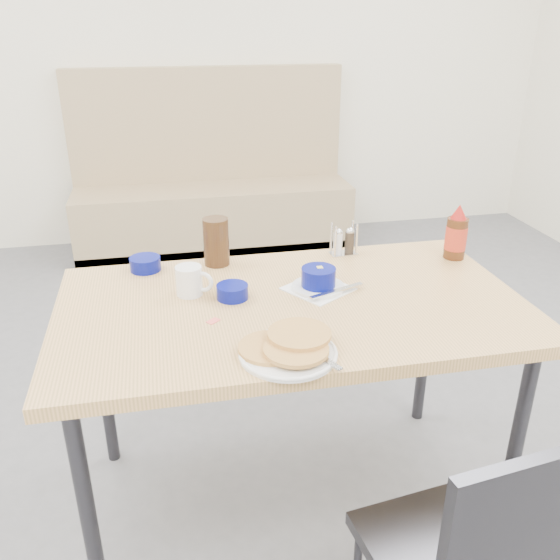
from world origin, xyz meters
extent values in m
plane|color=slate|center=(0.00, 0.00, 0.00)|extent=(6.00, 6.00, 0.00)
cube|color=white|center=(0.00, 2.97, 1.40)|extent=(5.00, 0.06, 2.80)
cube|color=tan|center=(0.00, 2.72, 0.23)|extent=(1.90, 0.55, 0.45)
cube|color=tan|center=(0.00, 2.94, 0.72)|extent=(1.90, 0.12, 1.00)
cube|color=#2D2D33|center=(0.00, 2.72, 0.04)|extent=(1.90, 0.55, 0.08)
cube|color=tan|center=(0.00, 0.25, 0.74)|extent=(1.40, 0.80, 0.04)
cylinder|color=#2D2D33|center=(-0.62, -0.07, 0.36)|extent=(0.04, 0.04, 0.72)
cylinder|color=#2D2D33|center=(0.62, -0.07, 0.36)|extent=(0.04, 0.04, 0.72)
cylinder|color=#2D2D33|center=(-0.62, 0.57, 0.36)|extent=(0.04, 0.04, 0.72)
cylinder|color=#2D2D33|center=(0.62, 0.57, 0.36)|extent=(0.04, 0.04, 0.72)
cube|color=#2D2D33|center=(0.24, -0.44, 0.41)|extent=(0.43, 0.43, 0.04)
cube|color=#2D2D33|center=(0.26, -0.61, 0.64)|extent=(0.39, 0.08, 0.42)
cylinder|color=#2D2D33|center=(0.38, -0.25, 0.20)|extent=(0.02, 0.02, 0.39)
cylinder|color=white|center=(-0.08, -0.05, 0.77)|extent=(0.25, 0.25, 0.01)
cylinder|color=#DB9F52|center=(-0.12, -0.03, 0.78)|extent=(0.17, 0.17, 0.01)
cylinder|color=#DB9F52|center=(-0.06, -0.07, 0.79)|extent=(0.17, 0.17, 0.01)
cylinder|color=#DB9F52|center=(-0.04, -0.01, 0.80)|extent=(0.17, 0.17, 0.01)
cube|color=silver|center=(0.00, -0.11, 0.78)|extent=(0.06, 0.11, 0.00)
cylinder|color=white|center=(-0.30, 0.37, 0.81)|extent=(0.08, 0.08, 0.09)
cylinder|color=black|center=(-0.30, 0.37, 0.85)|extent=(0.07, 0.07, 0.00)
torus|color=white|center=(-0.26, 0.35, 0.81)|extent=(0.07, 0.04, 0.07)
cube|color=white|center=(0.10, 0.32, 0.76)|extent=(0.24, 0.24, 0.00)
cylinder|color=white|center=(0.10, 0.32, 0.77)|extent=(0.17, 0.17, 0.01)
cylinder|color=#040C6F|center=(0.10, 0.32, 0.80)|extent=(0.11, 0.11, 0.06)
cylinder|color=white|center=(0.10, 0.32, 0.83)|extent=(0.10, 0.10, 0.01)
cube|color=#F4DB60|center=(0.10, 0.32, 0.83)|extent=(0.02, 0.02, 0.01)
cube|color=silver|center=(0.14, 0.27, 0.78)|extent=(0.19, 0.09, 0.00)
cylinder|color=#040C6F|center=(-0.43, 0.59, 0.78)|extent=(0.10, 0.10, 0.05)
cylinder|color=#040C6F|center=(-0.17, 0.31, 0.78)|extent=(0.10, 0.10, 0.04)
cylinder|color=#3A2312|center=(-0.19, 0.59, 0.84)|extent=(0.11, 0.11, 0.16)
cube|color=silver|center=(0.27, 0.59, 0.76)|extent=(0.10, 0.06, 0.00)
cylinder|color=silver|center=(0.23, 0.57, 0.82)|extent=(0.01, 0.01, 0.11)
cylinder|color=silver|center=(0.31, 0.57, 0.82)|extent=(0.01, 0.01, 0.11)
cylinder|color=silver|center=(0.22, 0.61, 0.82)|extent=(0.01, 0.01, 0.11)
cylinder|color=silver|center=(0.31, 0.61, 0.82)|extent=(0.01, 0.01, 0.11)
cylinder|color=silver|center=(0.24, 0.59, 0.80)|extent=(0.03, 0.03, 0.08)
cylinder|color=#3F3326|center=(0.29, 0.59, 0.80)|extent=(0.03, 0.03, 0.08)
cylinder|color=#47230F|center=(0.64, 0.48, 0.83)|extent=(0.07, 0.07, 0.15)
cylinder|color=#D95119|center=(0.64, 0.48, 0.84)|extent=(0.07, 0.07, 0.08)
cone|color=#AC1710|center=(0.64, 0.48, 0.93)|extent=(0.06, 0.06, 0.05)
cube|color=#FF5D54|center=(-0.25, 0.17, 0.76)|extent=(0.04, 0.04, 0.00)
camera|label=1|loc=(-0.36, -1.31, 1.56)|focal=38.00mm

